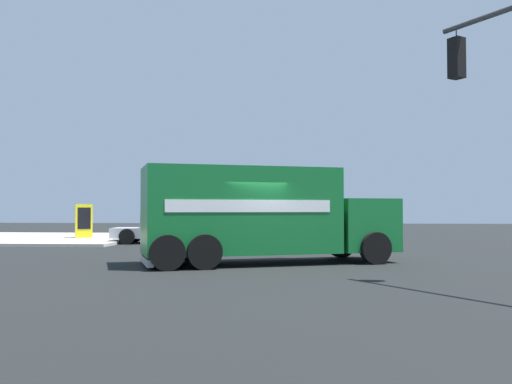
{
  "coord_description": "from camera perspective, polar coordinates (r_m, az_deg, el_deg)",
  "views": [
    {
      "loc": [
        -16.83,
        -1.61,
        1.7
      ],
      "look_at": [
        0.88,
        -0.19,
        2.27
      ],
      "focal_mm": 38.36,
      "sensor_mm": 36.0,
      "label": 1
    }
  ],
  "objects": [
    {
      "name": "ground_plane",
      "position": [
        16.99,
        -0.89,
        -7.58
      ],
      "size": [
        100.0,
        100.0,
        0.0
      ],
      "primitive_type": "plane",
      "color": "black"
    },
    {
      "name": "sidewalk_corner_far",
      "position": [
        33.34,
        -21.61,
        -4.51
      ],
      "size": [
        11.71,
        11.71,
        0.14
      ],
      "primitive_type": "cube",
      "color": "beige",
      "rests_on": "ground"
    },
    {
      "name": "pickup_silver",
      "position": [
        28.02,
        -9.53,
        -3.8
      ],
      "size": [
        2.65,
        5.37,
        1.38
      ],
      "color": "#B7BABF",
      "rests_on": "ground"
    },
    {
      "name": "vending_machine_red",
      "position": [
        31.91,
        -17.52,
        -2.89
      ],
      "size": [
        1.06,
        1.13,
        1.85
      ],
      "color": "yellow",
      "rests_on": "sidewalk_corner_far"
    },
    {
      "name": "delivery_truck",
      "position": [
        17.26,
        0.52,
        -2.34
      ],
      "size": [
        5.25,
        8.34,
        2.99
      ],
      "color": "#146B2D",
      "rests_on": "ground"
    }
  ]
}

